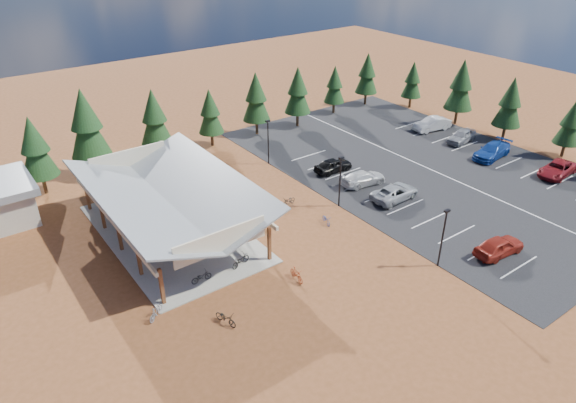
{
  "coord_description": "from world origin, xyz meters",
  "views": [
    {
      "loc": [
        -24.32,
        -29.82,
        24.43
      ],
      "look_at": [
        -0.26,
        3.09,
        1.71
      ],
      "focal_mm": 32.0,
      "sensor_mm": 36.0,
      "label": 1
    }
  ],
  "objects_px": {
    "car_6": "(557,169)",
    "car_9": "(432,124)",
    "car_0": "(499,246)",
    "bike_15": "(256,193)",
    "lamp_post_1": "(340,178)",
    "bike_4": "(240,260)",
    "bike_1": "(167,240)",
    "bike_pavilion": "(168,195)",
    "bike_5": "(209,243)",
    "bike_3": "(118,211)",
    "bike_9": "(156,312)",
    "lamp_post_0": "(443,234)",
    "car_2": "(395,192)",
    "lamp_post_2": "(268,139)",
    "car_7": "(492,151)",
    "bike_2": "(150,231)",
    "bike_6": "(174,206)",
    "bike_14": "(326,220)",
    "car_3": "(364,178)",
    "bike_7": "(150,194)",
    "bike_0": "(201,277)",
    "bike_16": "(289,201)",
    "car_4": "(333,165)",
    "trash_bin_1": "(246,223)",
    "bike_11": "(296,274)",
    "trash_bin_0": "(258,219)"
  },
  "relations": [
    {
      "from": "bike_3",
      "to": "car_2",
      "type": "height_order",
      "value": "car_2"
    },
    {
      "from": "bike_16",
      "to": "lamp_post_0",
      "type": "bearing_deg",
      "value": 0.67
    },
    {
      "from": "lamp_post_1",
      "to": "bike_1",
      "type": "bearing_deg",
      "value": 168.05
    },
    {
      "from": "lamp_post_0",
      "to": "bike_15",
      "type": "xyz_separation_m",
      "value": [
        -5.58,
        18.08,
        -2.47
      ]
    },
    {
      "from": "bike_3",
      "to": "car_6",
      "type": "xyz_separation_m",
      "value": [
        41.03,
        -19.26,
        0.17
      ]
    },
    {
      "from": "bike_0",
      "to": "bike_2",
      "type": "relative_size",
      "value": 0.97
    },
    {
      "from": "lamp_post_0",
      "to": "bike_9",
      "type": "bearing_deg",
      "value": 159.84
    },
    {
      "from": "bike_2",
      "to": "bike_6",
      "type": "height_order",
      "value": "bike_2"
    },
    {
      "from": "lamp_post_1",
      "to": "car_0",
      "type": "bearing_deg",
      "value": -69.4
    },
    {
      "from": "bike_4",
      "to": "car_9",
      "type": "height_order",
      "value": "car_9"
    },
    {
      "from": "bike_6",
      "to": "car_2",
      "type": "bearing_deg",
      "value": -125.48
    },
    {
      "from": "lamp_post_2",
      "to": "car_7",
      "type": "xyz_separation_m",
      "value": [
        21.66,
        -13.86,
        -2.11
      ]
    },
    {
      "from": "bike_14",
      "to": "car_6",
      "type": "bearing_deg",
      "value": 1.34
    },
    {
      "from": "bike_0",
      "to": "bike_16",
      "type": "distance_m",
      "value": 13.63
    },
    {
      "from": "car_9",
      "to": "car_6",
      "type": "bearing_deg",
      "value": 10.65
    },
    {
      "from": "bike_3",
      "to": "bike_9",
      "type": "distance_m",
      "value": 15.13
    },
    {
      "from": "bike_4",
      "to": "bike_9",
      "type": "height_order",
      "value": "bike_4"
    },
    {
      "from": "bike_pavilion",
      "to": "bike_4",
      "type": "bearing_deg",
      "value": -74.06
    },
    {
      "from": "lamp_post_1",
      "to": "bike_4",
      "type": "bearing_deg",
      "value": -167.63
    },
    {
      "from": "bike_3",
      "to": "bike_14",
      "type": "distance_m",
      "value": 19.18
    },
    {
      "from": "bike_1",
      "to": "car_2",
      "type": "height_order",
      "value": "car_2"
    },
    {
      "from": "bike_5",
      "to": "lamp_post_1",
      "type": "bearing_deg",
      "value": -92.16
    },
    {
      "from": "lamp_post_1",
      "to": "bike_11",
      "type": "height_order",
      "value": "lamp_post_1"
    },
    {
      "from": "bike_9",
      "to": "trash_bin_0",
      "type": "bearing_deg",
      "value": -99.54
    },
    {
      "from": "car_9",
      "to": "bike_3",
      "type": "bearing_deg",
      "value": -83.96
    },
    {
      "from": "car_4",
      "to": "lamp_post_0",
      "type": "bearing_deg",
      "value": 167.97
    },
    {
      "from": "bike_4",
      "to": "car_4",
      "type": "relative_size",
      "value": 0.42
    },
    {
      "from": "bike_3",
      "to": "bike_7",
      "type": "relative_size",
      "value": 1.04
    },
    {
      "from": "bike_4",
      "to": "car_2",
      "type": "height_order",
      "value": "car_2"
    },
    {
      "from": "bike_pavilion",
      "to": "bike_1",
      "type": "distance_m",
      "value": 3.83
    },
    {
      "from": "car_2",
      "to": "car_4",
      "type": "bearing_deg",
      "value": 2.87
    },
    {
      "from": "bike_3",
      "to": "car_3",
      "type": "bearing_deg",
      "value": -102.23
    },
    {
      "from": "bike_3",
      "to": "bike_7",
      "type": "distance_m",
      "value": 4.02
    },
    {
      "from": "lamp_post_1",
      "to": "car_3",
      "type": "xyz_separation_m",
      "value": [
        5.0,
        1.89,
        -2.23
      ]
    },
    {
      "from": "bike_0",
      "to": "bike_15",
      "type": "bearing_deg",
      "value": -48.93
    },
    {
      "from": "car_3",
      "to": "bike_9",
      "type": "bearing_deg",
      "value": 111.89
    },
    {
      "from": "car_4",
      "to": "car_9",
      "type": "relative_size",
      "value": 0.86
    },
    {
      "from": "bike_pavilion",
      "to": "lamp_post_0",
      "type": "relative_size",
      "value": 3.77
    },
    {
      "from": "bike_3",
      "to": "bike_4",
      "type": "distance_m",
      "value": 14.18
    },
    {
      "from": "bike_9",
      "to": "bike_0",
      "type": "bearing_deg",
      "value": -105.78
    },
    {
      "from": "bike_3",
      "to": "car_9",
      "type": "distance_m",
      "value": 40.8
    },
    {
      "from": "bike_pavilion",
      "to": "bike_5",
      "type": "xyz_separation_m",
      "value": [
        1.4,
        -4.1,
        -3.22
      ]
    },
    {
      "from": "car_0",
      "to": "bike_15",
      "type": "bearing_deg",
      "value": 33.49
    },
    {
      "from": "car_3",
      "to": "car_9",
      "type": "distance_m",
      "value": 18.87
    },
    {
      "from": "car_6",
      "to": "car_9",
      "type": "distance_m",
      "value": 16.75
    },
    {
      "from": "bike_5",
      "to": "car_3",
      "type": "distance_m",
      "value": 18.63
    },
    {
      "from": "bike_2",
      "to": "car_0",
      "type": "relative_size",
      "value": 0.37
    },
    {
      "from": "bike_1",
      "to": "car_9",
      "type": "bearing_deg",
      "value": -90.42
    },
    {
      "from": "trash_bin_1",
      "to": "bike_11",
      "type": "xyz_separation_m",
      "value": [
        -1.01,
        -8.77,
        0.08
      ]
    },
    {
      "from": "bike_9",
      "to": "car_9",
      "type": "relative_size",
      "value": 0.33
    }
  ]
}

